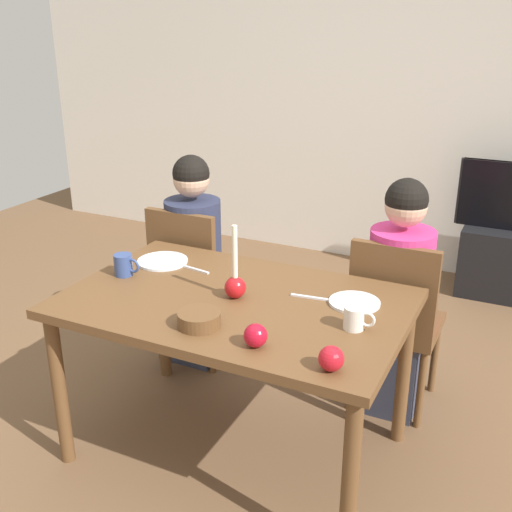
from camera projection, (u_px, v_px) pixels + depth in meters
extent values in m
plane|color=brown|center=(237.00, 448.00, 2.81)|extent=(7.68, 7.68, 0.00)
cube|color=silver|center=(399.00, 94.00, 4.52)|extent=(6.40, 0.10, 2.60)
cube|color=brown|center=(235.00, 303.00, 2.55)|extent=(1.40, 0.90, 0.04)
cylinder|color=brown|center=(60.00, 391.00, 2.62)|extent=(0.06, 0.06, 0.71)
cylinder|color=brown|center=(350.00, 484.00, 2.10)|extent=(0.06, 0.06, 0.71)
cylinder|color=brown|center=(163.00, 316.00, 3.27)|extent=(0.06, 0.06, 0.71)
cylinder|color=brown|center=(404.00, 372.00, 2.75)|extent=(0.06, 0.06, 0.71)
cube|color=brown|center=(200.00, 284.00, 3.47)|extent=(0.40, 0.40, 0.04)
cube|color=brown|center=(181.00, 254.00, 3.23)|extent=(0.40, 0.04, 0.45)
cylinder|color=brown|center=(241.00, 313.00, 3.63)|extent=(0.04, 0.04, 0.41)
cylinder|color=brown|center=(191.00, 302.00, 3.77)|extent=(0.04, 0.04, 0.41)
cylinder|color=brown|center=(212.00, 339.00, 3.34)|extent=(0.04, 0.04, 0.41)
cylinder|color=brown|center=(160.00, 326.00, 3.48)|extent=(0.04, 0.04, 0.41)
cube|color=brown|center=(397.00, 324.00, 3.02)|extent=(0.40, 0.40, 0.04)
cube|color=brown|center=(392.00, 292.00, 2.78)|extent=(0.40, 0.04, 0.45)
cylinder|color=brown|center=(435.00, 356.00, 3.17)|extent=(0.04, 0.04, 0.41)
cylinder|color=brown|center=(370.00, 342.00, 3.31)|extent=(0.04, 0.04, 0.41)
cylinder|color=brown|center=(421.00, 390.00, 2.89)|extent=(0.04, 0.04, 0.41)
cylinder|color=brown|center=(351.00, 373.00, 3.03)|extent=(0.04, 0.04, 0.41)
cube|color=#33384C|center=(197.00, 320.00, 3.50)|extent=(0.28, 0.28, 0.45)
cylinder|color=#282D47|center=(194.00, 243.00, 3.34)|extent=(0.30, 0.30, 0.48)
sphere|color=tan|center=(191.00, 179.00, 3.21)|extent=(0.19, 0.19, 0.19)
sphere|color=black|center=(191.00, 173.00, 3.20)|extent=(0.19, 0.19, 0.19)
cube|color=#33384C|center=(391.00, 365.00, 3.05)|extent=(0.28, 0.28, 0.45)
cylinder|color=#D1337A|center=(399.00, 279.00, 2.88)|extent=(0.30, 0.30, 0.48)
sphere|color=tan|center=(406.00, 206.00, 2.75)|extent=(0.19, 0.19, 0.19)
sphere|color=black|center=(407.00, 200.00, 2.74)|extent=(0.19, 0.19, 0.19)
cube|color=black|center=(509.00, 263.00, 4.28)|extent=(0.64, 0.40, 0.48)
sphere|color=red|center=(235.00, 287.00, 2.54)|extent=(0.09, 0.09, 0.09)
cylinder|color=#EFE5C6|center=(235.00, 252.00, 2.48)|extent=(0.02, 0.02, 0.22)
cylinder|color=silver|center=(163.00, 261.00, 2.91)|extent=(0.24, 0.24, 0.01)
cylinder|color=silver|center=(355.00, 302.00, 2.50)|extent=(0.21, 0.21, 0.01)
cylinder|color=#33477F|center=(123.00, 265.00, 2.76)|extent=(0.08, 0.08, 0.10)
torus|color=#33477F|center=(133.00, 266.00, 2.73)|extent=(0.07, 0.01, 0.07)
cylinder|color=silver|center=(354.00, 318.00, 2.28)|extent=(0.08, 0.08, 0.09)
torus|color=silver|center=(367.00, 320.00, 2.26)|extent=(0.06, 0.01, 0.06)
cube|color=silver|center=(193.00, 269.00, 2.83)|extent=(0.18, 0.04, 0.01)
cube|color=silver|center=(312.00, 298.00, 2.54)|extent=(0.18, 0.03, 0.01)
cylinder|color=brown|center=(199.00, 319.00, 2.31)|extent=(0.16, 0.16, 0.06)
sphere|color=#B40F23|center=(256.00, 336.00, 2.16)|extent=(0.09, 0.09, 0.09)
sphere|color=red|center=(331.00, 359.00, 2.02)|extent=(0.09, 0.09, 0.09)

